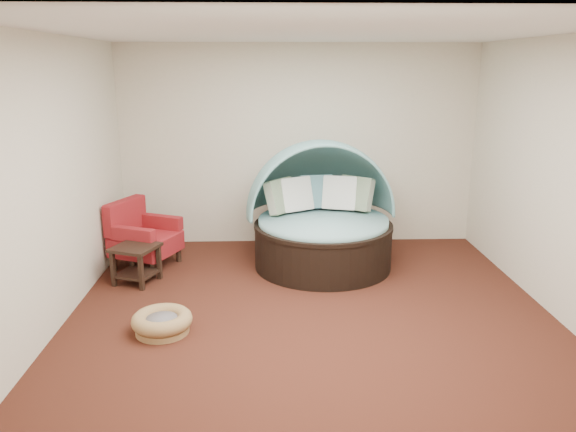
{
  "coord_description": "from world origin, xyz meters",
  "views": [
    {
      "loc": [
        -0.43,
        -5.38,
        2.51
      ],
      "look_at": [
        -0.22,
        0.6,
        0.89
      ],
      "focal_mm": 35.0,
      "sensor_mm": 36.0,
      "label": 1
    }
  ],
  "objects_px": {
    "canopy_daybed": "(322,208)",
    "red_armchair": "(142,236)",
    "side_table": "(136,259)",
    "pet_basket": "(162,322)"
  },
  "relations": [
    {
      "from": "canopy_daybed",
      "to": "pet_basket",
      "type": "distance_m",
      "value": 2.63
    },
    {
      "from": "red_armchair",
      "to": "side_table",
      "type": "relative_size",
      "value": 1.55
    },
    {
      "from": "side_table",
      "to": "red_armchair",
      "type": "bearing_deg",
      "value": 94.87
    },
    {
      "from": "canopy_daybed",
      "to": "side_table",
      "type": "distance_m",
      "value": 2.36
    },
    {
      "from": "red_armchair",
      "to": "canopy_daybed",
      "type": "bearing_deg",
      "value": 23.14
    },
    {
      "from": "canopy_daybed",
      "to": "pet_basket",
      "type": "height_order",
      "value": "canopy_daybed"
    },
    {
      "from": "canopy_daybed",
      "to": "red_armchair",
      "type": "bearing_deg",
      "value": 173.27
    },
    {
      "from": "red_armchair",
      "to": "side_table",
      "type": "xyz_separation_m",
      "value": [
        0.05,
        -0.59,
        -0.1
      ]
    },
    {
      "from": "pet_basket",
      "to": "red_armchair",
      "type": "xyz_separation_m",
      "value": [
        -0.58,
        1.9,
        0.29
      ]
    },
    {
      "from": "canopy_daybed",
      "to": "red_armchair",
      "type": "relative_size",
      "value": 2.1
    }
  ]
}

